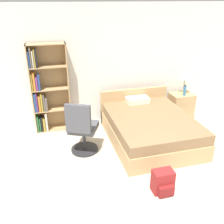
# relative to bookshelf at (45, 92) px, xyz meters

# --- Properties ---
(ground_plane) EXTENTS (14.00, 14.00, 0.00)m
(ground_plane) POSITION_rel_bookshelf_xyz_m (1.51, -3.04, -0.89)
(ground_plane) COLOR #BCB29E
(wall_back) EXTENTS (9.00, 0.06, 2.60)m
(wall_back) POSITION_rel_bookshelf_xyz_m (1.51, 0.19, 0.41)
(wall_back) COLOR white
(wall_back) RESTS_ON ground_plane
(bookshelf) EXTENTS (0.77, 0.27, 1.87)m
(bookshelf) POSITION_rel_bookshelf_xyz_m (0.00, 0.00, 0.00)
(bookshelf) COLOR tan
(bookshelf) RESTS_ON ground_plane
(bed) EXTENTS (1.58, 2.01, 0.79)m
(bed) POSITION_rel_bookshelf_xyz_m (1.96, -0.96, -0.61)
(bed) COLOR tan
(bed) RESTS_ON ground_plane
(office_chair) EXTENTS (0.66, 0.70, 1.06)m
(office_chair) POSITION_rel_bookshelf_xyz_m (0.57, -1.13, -0.39)
(office_chair) COLOR #232326
(office_chair) RESTS_ON ground_plane
(nightstand) EXTENTS (0.54, 0.45, 0.59)m
(nightstand) POSITION_rel_bookshelf_xyz_m (3.14, -0.15, -0.59)
(nightstand) COLOR tan
(nightstand) RESTS_ON ground_plane
(table_lamp) EXTENTS (0.27, 0.27, 0.55)m
(table_lamp) POSITION_rel_bookshelf_xyz_m (3.17, -0.14, 0.13)
(table_lamp) COLOR tan
(table_lamp) RESTS_ON nightstand
(water_bottle) EXTENTS (0.06, 0.06, 0.26)m
(water_bottle) POSITION_rel_bookshelf_xyz_m (3.13, -0.26, -0.18)
(water_bottle) COLOR teal
(water_bottle) RESTS_ON nightstand
(backpack_red) EXTENTS (0.31, 0.27, 0.37)m
(backpack_red) POSITION_rel_bookshelf_xyz_m (1.56, -2.47, -0.71)
(backpack_red) COLOR maroon
(backpack_red) RESTS_ON ground_plane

